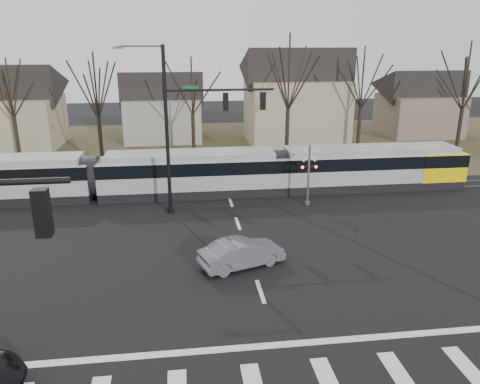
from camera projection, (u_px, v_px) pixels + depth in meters
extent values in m
plane|color=black|center=(269.00, 317.00, 18.43)|extent=(140.00, 140.00, 0.00)
cube|color=#38331E|center=(212.00, 146.00, 48.63)|extent=(140.00, 28.00, 0.01)
cube|color=silver|center=(402.00, 378.00, 15.09)|extent=(0.60, 2.60, 0.01)
cube|color=silver|center=(471.00, 372.00, 15.38)|extent=(0.60, 2.60, 0.01)
cube|color=silver|center=(278.00, 345.00, 16.73)|extent=(28.00, 0.35, 0.01)
cube|color=silver|center=(260.00, 291.00, 20.32)|extent=(0.18, 2.00, 0.01)
cube|color=silver|center=(247.00, 252.00, 24.09)|extent=(0.18, 2.00, 0.01)
cube|color=silver|center=(238.00, 223.00, 27.87)|extent=(0.18, 2.00, 0.01)
cube|color=silver|center=(231.00, 202.00, 31.64)|extent=(0.18, 2.00, 0.01)
cube|color=silver|center=(225.00, 185.00, 35.42)|extent=(0.18, 2.00, 0.01)
cube|color=silver|center=(220.00, 171.00, 39.19)|extent=(0.18, 2.00, 0.01)
cube|color=silver|center=(217.00, 159.00, 42.97)|extent=(0.18, 2.00, 0.01)
cube|color=silver|center=(213.00, 150.00, 46.74)|extent=(0.18, 2.00, 0.01)
cube|color=#59595E|center=(229.00, 196.00, 32.67)|extent=(90.00, 0.12, 0.06)
cube|color=#59595E|center=(227.00, 190.00, 33.99)|extent=(90.00, 0.12, 0.06)
cube|color=gray|center=(191.00, 173.00, 32.75)|extent=(12.56, 2.93, 3.06)
cube|color=black|center=(191.00, 165.00, 32.56)|extent=(12.58, 2.97, 0.89)
cube|color=gray|center=(370.00, 167.00, 34.33)|extent=(13.60, 2.93, 3.06)
cube|color=black|center=(370.00, 159.00, 34.14)|extent=(13.62, 2.97, 0.89)
cube|color=yellow|center=(435.00, 164.00, 34.92)|extent=(3.35, 2.99, 2.04)
imported|color=slate|center=(242.00, 253.00, 22.41)|extent=(4.09, 5.07, 1.37)
cube|color=black|center=(42.00, 213.00, 9.90)|extent=(0.32, 0.32, 1.05)
sphere|color=#FF0C07|center=(40.00, 198.00, 9.80)|extent=(0.22, 0.22, 0.22)
cylinder|color=black|center=(167.00, 133.00, 28.17)|extent=(0.22, 0.22, 10.20)
cylinder|color=black|center=(171.00, 210.00, 29.70)|extent=(0.44, 0.44, 0.30)
cylinder|color=black|center=(220.00, 90.00, 27.80)|extent=(6.50, 0.14, 0.14)
cube|color=#0C5926|center=(190.00, 88.00, 27.54)|extent=(0.90, 0.03, 0.22)
cube|color=black|center=(226.00, 102.00, 28.05)|extent=(0.32, 0.32, 1.05)
sphere|color=#FF0C07|center=(226.00, 96.00, 27.95)|extent=(0.22, 0.22, 0.22)
cube|color=black|center=(263.00, 101.00, 28.33)|extent=(0.32, 0.32, 1.05)
sphere|color=#FF0C07|center=(263.00, 96.00, 28.23)|extent=(0.22, 0.22, 0.22)
cube|color=#59595B|center=(118.00, 48.00, 26.36)|extent=(0.55, 0.22, 0.14)
cylinder|color=#59595B|center=(309.00, 176.00, 30.50)|extent=(0.14, 0.14, 4.00)
cylinder|color=#59595B|center=(307.00, 203.00, 31.08)|extent=(0.36, 0.36, 0.20)
cube|color=silver|center=(309.00, 155.00, 30.07)|extent=(0.95, 0.04, 0.95)
cube|color=silver|center=(309.00, 155.00, 30.07)|extent=(0.95, 0.04, 0.95)
cube|color=black|center=(309.00, 167.00, 30.31)|extent=(1.00, 0.10, 0.12)
sphere|color=#FF0C07|center=(302.00, 167.00, 30.18)|extent=(0.18, 0.18, 0.18)
sphere|color=#FF0C07|center=(316.00, 167.00, 30.29)|extent=(0.18, 0.18, 0.18)
cube|color=gray|center=(13.00, 123.00, 47.33)|extent=(9.00, 8.00, 5.00)
cube|color=gray|center=(163.00, 119.00, 51.11)|extent=(8.00, 7.00, 4.50)
cube|color=gray|center=(295.00, 111.00, 49.66)|extent=(10.00, 8.00, 6.50)
cube|color=#68584C|center=(418.00, 115.00, 53.67)|extent=(8.00, 7.00, 4.50)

